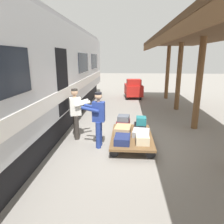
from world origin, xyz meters
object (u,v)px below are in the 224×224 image
suitcase_black_hardshell (140,127)px  porter_in_overalls (98,118)px  suitcase_gray_aluminum (141,133)px  suitcase_teal_softside (141,121)px  suitcase_slate_roller (123,118)px  suitcase_maroon_trunk (123,125)px  porter_by_door (76,112)px  baggage_tug (134,89)px  luggage_cart (132,137)px  train_car (16,78)px  suitcase_cream_canvas (142,139)px  suitcase_tan_vintage (123,131)px  suitcase_navy_fabric (122,139)px

suitcase_black_hardshell → porter_in_overalls: (1.31, 0.77, 0.51)m
suitcase_gray_aluminum → suitcase_black_hardshell: bearing=-90.0°
suitcase_teal_softside → suitcase_slate_roller: bearing=-0.6°
suitcase_maroon_trunk → suitcase_teal_softside: suitcase_teal_softside is taller
porter_by_door → baggage_tug: (-2.14, -7.33, -0.30)m
luggage_cart → train_car: bearing=-4.0°
suitcase_black_hardshell → suitcase_teal_softside: 0.22m
suitcase_cream_canvas → suitcase_gray_aluminum: (0.00, -0.59, -0.03)m
suitcase_cream_canvas → suitcase_slate_roller: (0.56, -1.15, 0.27)m
suitcase_maroon_trunk → suitcase_tan_vintage: suitcase_maroon_trunk is taller
baggage_tug → suitcase_maroon_trunk: bearing=85.5°
suitcase_navy_fabric → suitcase_teal_softside: suitcase_teal_softside is taller
porter_in_overalls → baggage_tug: (-1.31, -7.96, -0.30)m
suitcase_cream_canvas → suitcase_gray_aluminum: bearing=-90.0°
train_car → baggage_tug: train_car is taller
suitcase_cream_canvas → porter_in_overalls: (1.31, -0.41, 0.48)m
suitcase_navy_fabric → suitcase_gray_aluminum: suitcase_navy_fabric is taller
porter_by_door → baggage_tug: porter_by_door is taller
suitcase_navy_fabric → porter_by_door: (1.57, -1.04, 0.49)m
suitcase_teal_softside → porter_in_overalls: bearing=28.4°
suitcase_navy_fabric → porter_in_overalls: bearing=-29.0°
suitcase_black_hardshell → suitcase_teal_softside: size_ratio=1.36×
train_car → suitcase_tan_vintage: size_ratio=28.97×
suitcase_black_hardshell → baggage_tug: 7.19m
suitcase_maroon_trunk → suitcase_tan_vintage: 0.59m
train_car → suitcase_tan_vintage: (-3.39, 0.26, -1.59)m
train_car → suitcase_teal_softside: (-3.99, -0.30, -1.42)m
suitcase_tan_vintage → suitcase_slate_roller: bearing=-90.8°
luggage_cart → baggage_tug: size_ratio=1.19×
suitcase_teal_softside → porter_by_door: 2.19m
luggage_cart → suitcase_maroon_trunk: 0.68m
luggage_cart → suitcase_teal_softside: bearing=-119.8°
porter_by_door → suitcase_cream_canvas: bearing=154.0°
train_car → suitcase_slate_roller: 3.67m
suitcase_maroon_trunk → suitcase_gray_aluminum: size_ratio=1.06×
suitcase_navy_fabric → luggage_cart: bearing=-115.6°
suitcase_maroon_trunk → porter_in_overalls: (0.75, 0.77, 0.45)m
suitcase_slate_roller → porter_in_overalls: 1.07m
suitcase_tan_vintage → suitcase_navy_fabric: bearing=90.0°
suitcase_slate_roller → porter_in_overalls: bearing=44.3°
suitcase_maroon_trunk → suitcase_slate_roller: bearing=103.9°
suitcase_navy_fabric → suitcase_tan_vintage: size_ratio=0.98×
suitcase_navy_fabric → suitcase_teal_softside: bearing=-117.7°
suitcase_gray_aluminum → suitcase_teal_softside: size_ratio=1.46×
suitcase_slate_roller → porter_by_door: bearing=3.9°
porter_by_door → baggage_tug: size_ratio=0.95×
suitcase_cream_canvas → luggage_cart: bearing=-64.4°
suitcase_maroon_trunk → suitcase_gray_aluminum: suitcase_maroon_trunk is taller
luggage_cart → porter_in_overalls: (1.03, 0.18, 0.64)m
suitcase_cream_canvas → suitcase_black_hardshell: size_ratio=0.93×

